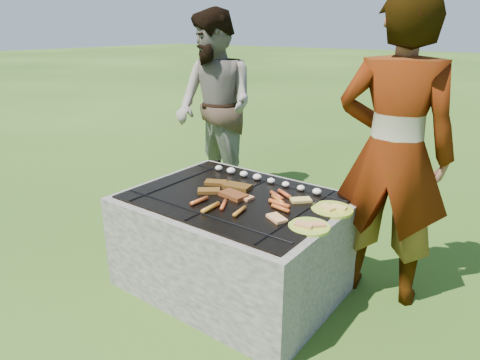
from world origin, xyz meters
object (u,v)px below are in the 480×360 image
object	(u,v)px
fire_pit	(235,244)
cook	(393,154)
bystander	(215,108)
plate_near	(309,226)
plate_far	(332,209)

from	to	relation	value
fire_pit	cook	distance (m)	1.09
cook	bystander	distance (m)	1.96
plate_near	bystander	distance (m)	2.06
fire_pit	plate_far	world-z (taller)	plate_far
bystander	plate_far	bearing A→B (deg)	-13.88
plate_near	bystander	size ratio (longest dim) A/B	0.14
fire_pit	plate_far	distance (m)	0.67
plate_far	fire_pit	bearing A→B (deg)	-163.09
plate_far	cook	bearing A→B (deg)	54.65
plate_near	bystander	bearing A→B (deg)	143.53
fire_pit	plate_far	bearing A→B (deg)	16.91
fire_pit	bystander	bearing A→B (deg)	134.23
bystander	cook	bearing A→B (deg)	-3.16
cook	bystander	size ratio (longest dim) A/B	1.03
fire_pit	plate_far	xyz separation A→B (m)	(0.56, 0.17, 0.33)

